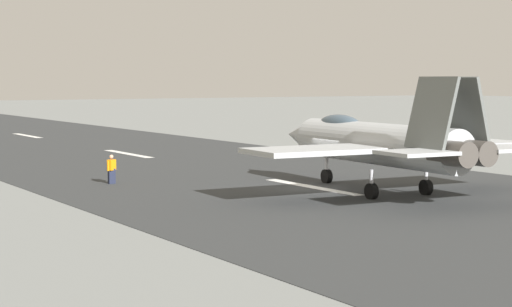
{
  "coord_description": "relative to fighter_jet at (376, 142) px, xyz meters",
  "views": [
    {
      "loc": [
        -36.84,
        26.16,
        5.57
      ],
      "look_at": [
        -2.6,
        5.23,
        2.2
      ],
      "focal_mm": 61.97,
      "sensor_mm": 36.0,
      "label": 1
    }
  ],
  "objects": [
    {
      "name": "ground_plane",
      "position": [
        3.09,
        1.4,
        -2.5
      ],
      "size": [
        400.0,
        400.0,
        0.0
      ],
      "primitive_type": "plane",
      "color": "gray"
    },
    {
      "name": "runway_strip",
      "position": [
        3.07,
        1.4,
        -2.49
      ],
      "size": [
        240.0,
        26.0,
        0.02
      ],
      "color": "#303334",
      "rests_on": "ground"
    },
    {
      "name": "fighter_jet",
      "position": [
        0.0,
        0.0,
        0.0
      ],
      "size": [
        16.27,
        14.79,
        5.7
      ],
      "color": "#ACB0B3",
      "rests_on": "ground"
    },
    {
      "name": "crew_person",
      "position": [
        10.21,
        9.72,
        -1.71
      ],
      "size": [
        0.46,
        0.62,
        1.58
      ],
      "color": "#1E2338",
      "rests_on": "ground"
    },
    {
      "name": "marker_cone_mid",
      "position": [
        5.4,
        -10.28,
        -2.22
      ],
      "size": [
        0.44,
        0.44,
        0.55
      ],
      "primitive_type": "cone",
      "color": "orange",
      "rests_on": "ground"
    }
  ]
}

